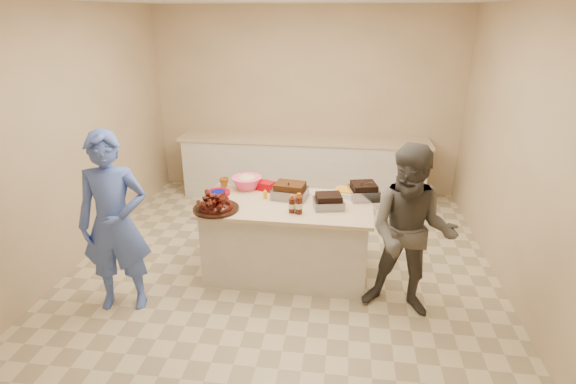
# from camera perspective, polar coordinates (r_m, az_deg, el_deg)

# --- Properties ---
(room) EXTENTS (4.50, 5.00, 2.70)m
(room) POSITION_cam_1_polar(r_m,az_deg,el_deg) (4.88, -0.80, -10.11)
(room) COLOR #CCB189
(room) RESTS_ON ground
(back_counter) EXTENTS (3.60, 0.64, 0.90)m
(back_counter) POSITION_cam_1_polar(r_m,az_deg,el_deg) (6.68, 1.93, 3.19)
(back_counter) COLOR silver
(back_counter) RESTS_ON ground
(island) EXTENTS (1.71, 0.92, 0.80)m
(island) POSITION_cam_1_polar(r_m,az_deg,el_deg) (4.88, -0.08, -10.13)
(island) COLOR silver
(island) RESTS_ON ground
(rib_platter) EXTENTS (0.51, 0.51, 0.18)m
(rib_platter) POSITION_cam_1_polar(r_m,az_deg,el_deg) (4.41, -9.11, -2.23)
(rib_platter) COLOR #390A05
(rib_platter) RESTS_ON island
(pulled_pork_tray) EXTENTS (0.38, 0.31, 0.10)m
(pulled_pork_tray) POSITION_cam_1_polar(r_m,az_deg,el_deg) (4.63, 0.25, -0.75)
(pulled_pork_tray) COLOR #47230F
(pulled_pork_tray) RESTS_ON island
(brisket_tray) EXTENTS (0.32, 0.29, 0.08)m
(brisket_tray) POSITION_cam_1_polar(r_m,az_deg,el_deg) (4.43, 5.14, -1.95)
(brisket_tray) COLOR black
(brisket_tray) RESTS_ON island
(roasting_pan) EXTENTS (0.34, 0.34, 0.11)m
(roasting_pan) POSITION_cam_1_polar(r_m,az_deg,el_deg) (4.69, 9.52, -0.77)
(roasting_pan) COLOR gray
(roasting_pan) RESTS_ON island
(coleslaw_bowl) EXTENTS (0.33, 0.33, 0.22)m
(coleslaw_bowl) POSITION_cam_1_polar(r_m,az_deg,el_deg) (4.90, -5.22, 0.46)
(coleslaw_bowl) COLOR #FF4E81
(coleslaw_bowl) RESTS_ON island
(sausage_plate) EXTENTS (0.33, 0.33, 0.05)m
(sausage_plate) POSITION_cam_1_polar(r_m,az_deg,el_deg) (4.77, 1.20, -0.08)
(sausage_plate) COLOR silver
(sausage_plate) RESTS_ON island
(mac_cheese_dish) EXTENTS (0.33, 0.28, 0.08)m
(mac_cheese_dish) POSITION_cam_1_polar(r_m,az_deg,el_deg) (4.72, 7.65, -0.51)
(mac_cheese_dish) COLOR orange
(mac_cheese_dish) RESTS_ON island
(bbq_bottle_a) EXTENTS (0.06, 0.06, 0.18)m
(bbq_bottle_a) POSITION_cam_1_polar(r_m,az_deg,el_deg) (4.30, 0.48, -2.61)
(bbq_bottle_a) COLOR #3B130A
(bbq_bottle_a) RESTS_ON island
(bbq_bottle_b) EXTENTS (0.07, 0.07, 0.20)m
(bbq_bottle_b) POSITION_cam_1_polar(r_m,az_deg,el_deg) (4.28, 1.37, -2.73)
(bbq_bottle_b) COLOR #3B130A
(bbq_bottle_b) RESTS_ON island
(mustard_bottle) EXTENTS (0.04, 0.04, 0.11)m
(mustard_bottle) POSITION_cam_1_polar(r_m,az_deg,el_deg) (4.62, -2.91, -0.84)
(mustard_bottle) COLOR #E8A90C
(mustard_bottle) RESTS_ON island
(sauce_bowl) EXTENTS (0.15, 0.05, 0.15)m
(sauce_bowl) POSITION_cam_1_polar(r_m,az_deg,el_deg) (4.71, -0.89, -0.37)
(sauce_bowl) COLOR silver
(sauce_bowl) RESTS_ON island
(plate_stack_large) EXTENTS (0.25, 0.25, 0.03)m
(plate_stack_large) POSITION_cam_1_polar(r_m,az_deg,el_deg) (4.78, -8.83, -0.27)
(plate_stack_large) COLOR #9B010A
(plate_stack_large) RESTS_ON island
(plate_stack_small) EXTENTS (0.20, 0.20, 0.03)m
(plate_stack_small) POSITION_cam_1_polar(r_m,az_deg,el_deg) (4.66, -9.32, -0.91)
(plate_stack_small) COLOR #9B010A
(plate_stack_small) RESTS_ON island
(plastic_cup) EXTENTS (0.11, 0.10, 0.11)m
(plastic_cup) POSITION_cam_1_polar(r_m,az_deg,el_deg) (4.98, -8.10, 0.69)
(plastic_cup) COLOR #8C5816
(plastic_cup) RESTS_ON island
(basket_stack) EXTENTS (0.21, 0.19, 0.09)m
(basket_stack) POSITION_cam_1_polar(r_m,az_deg,el_deg) (4.85, -2.81, 0.30)
(basket_stack) COLOR #9B010A
(basket_stack) RESTS_ON island
(guest_blue) EXTENTS (0.95, 1.78, 0.40)m
(guest_blue) POSITION_cam_1_polar(r_m,az_deg,el_deg) (4.68, -19.75, -13.12)
(guest_blue) COLOR #4563C8
(guest_blue) RESTS_ON ground
(guest_gray) EXTENTS (1.11, 1.72, 0.60)m
(guest_gray) POSITION_cam_1_polar(r_m,az_deg,el_deg) (4.48, 14.30, -14.21)
(guest_gray) COLOR #54504C
(guest_gray) RESTS_ON ground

